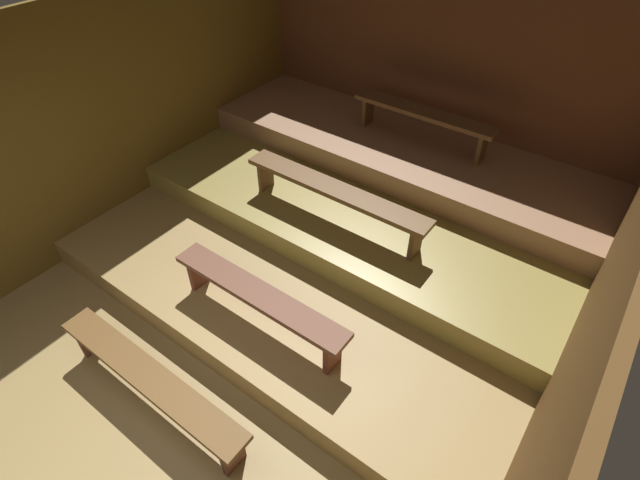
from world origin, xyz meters
The scene contains 11 objects.
ground centered at (0.00, 2.70, -0.04)m, with size 5.74×6.21×0.08m, color #9A7F4A.
wall_back centered at (0.00, 5.44, 1.30)m, with size 5.74×0.06×2.61m, color brown.
wall_left centered at (-2.50, 2.70, 1.30)m, with size 0.06×6.21×2.61m, color brown.
wall_right centered at (2.50, 2.70, 1.30)m, with size 0.06×6.21×2.61m, color brown.
platform_lower centered at (0.00, 3.39, 0.14)m, with size 4.94×4.04×0.28m, color #A08149.
platform_middle centered at (0.00, 4.06, 0.41)m, with size 4.94×2.70×0.28m, color olive.
platform_upper centered at (0.00, 4.70, 0.69)m, with size 4.94×1.41×0.28m, color #A07350.
bench_floor_center centered at (-0.19, 0.87, 0.34)m, with size 2.08×0.27×0.41m.
bench_lower_center centered at (0.12, 1.92, 0.61)m, with size 1.86×0.27×0.41m.
bench_middle_center centered at (-0.03, 3.29, 0.89)m, with size 2.17×0.27×0.41m.
bench_upper_center centered at (0.14, 4.86, 1.16)m, with size 1.76×0.27×0.41m.
Camera 1 is at (2.27, -0.08, 3.88)m, focal length 27.27 mm.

